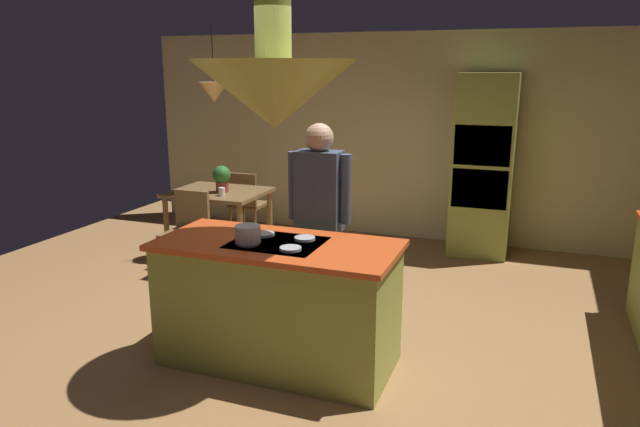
# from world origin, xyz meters

# --- Properties ---
(ground) EXTENTS (8.16, 8.16, 0.00)m
(ground) POSITION_xyz_m (0.00, 0.00, 0.00)
(ground) COLOR #9E7042
(wall_back) EXTENTS (6.80, 0.10, 2.55)m
(wall_back) POSITION_xyz_m (0.00, 3.45, 1.27)
(wall_back) COLOR beige
(wall_back) RESTS_ON ground
(kitchen_island) EXTENTS (1.72, 0.81, 0.94)m
(kitchen_island) POSITION_xyz_m (0.00, -0.20, 0.46)
(kitchen_island) COLOR #939E42
(kitchen_island) RESTS_ON ground
(oven_tower) EXTENTS (0.66, 0.62, 2.07)m
(oven_tower) POSITION_xyz_m (1.10, 3.04, 1.04)
(oven_tower) COLOR #939E42
(oven_tower) RESTS_ON ground
(dining_table) EXTENTS (1.05, 0.86, 0.76)m
(dining_table) POSITION_xyz_m (-1.70, 1.90, 0.66)
(dining_table) COLOR brown
(dining_table) RESTS_ON ground
(person_at_island) EXTENTS (0.53, 0.23, 1.70)m
(person_at_island) POSITION_xyz_m (0.07, 0.48, 0.98)
(person_at_island) COLOR tan
(person_at_island) RESTS_ON ground
(range_hood) EXTENTS (1.10, 1.10, 1.00)m
(range_hood) POSITION_xyz_m (0.00, -0.20, 1.97)
(range_hood) COLOR #939E42
(pendant_light_over_table) EXTENTS (0.32, 0.32, 0.82)m
(pendant_light_over_table) POSITION_xyz_m (-1.70, 1.90, 1.86)
(pendant_light_over_table) COLOR #E0B266
(chair_facing_island) EXTENTS (0.40, 0.40, 0.87)m
(chair_facing_island) POSITION_xyz_m (-1.70, 1.25, 0.50)
(chair_facing_island) COLOR brown
(chair_facing_island) RESTS_ON ground
(chair_by_back_wall) EXTENTS (0.40, 0.40, 0.87)m
(chair_by_back_wall) POSITION_xyz_m (-1.70, 2.55, 0.50)
(chair_by_back_wall) COLOR brown
(chair_by_back_wall) RESTS_ON ground
(potted_plant_on_table) EXTENTS (0.20, 0.20, 0.30)m
(potted_plant_on_table) POSITION_xyz_m (-1.62, 1.86, 0.93)
(potted_plant_on_table) COLOR #99382D
(potted_plant_on_table) RESTS_ON dining_table
(cup_on_table) EXTENTS (0.07, 0.07, 0.09)m
(cup_on_table) POSITION_xyz_m (-1.53, 1.68, 0.81)
(cup_on_table) COLOR white
(cup_on_table) RESTS_ON dining_table
(cooking_pot_on_cooktop) EXTENTS (0.18, 0.18, 0.12)m
(cooking_pot_on_cooktop) POSITION_xyz_m (-0.16, -0.33, 1.00)
(cooking_pot_on_cooktop) COLOR #B2B2B7
(cooking_pot_on_cooktop) RESTS_ON kitchen_island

